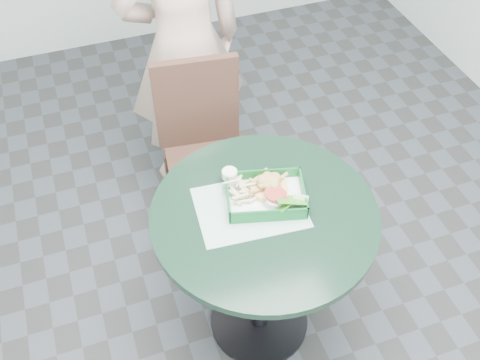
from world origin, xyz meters
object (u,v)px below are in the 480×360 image
object	(u,v)px
food_basket	(265,201)
sauce_ramekin	(225,185)
dining_chair	(204,143)
diner_person	(183,30)
cafe_table	(263,244)
crab_sandwich	(266,187)

from	to	relation	value
food_basket	sauce_ramekin	bearing A→B (deg)	141.42
dining_chair	diner_person	distance (m)	0.52
cafe_table	diner_person	bearing A→B (deg)	90.50
cafe_table	diner_person	size ratio (longest dim) A/B	0.45
cafe_table	sauce_ramekin	world-z (taller)	sauce_ramekin
diner_person	food_basket	world-z (taller)	diner_person
cafe_table	food_basket	xyz separation A→B (m)	(0.02, 0.05, 0.19)
diner_person	sauce_ramekin	world-z (taller)	diner_person
diner_person	food_basket	bearing A→B (deg)	86.71
diner_person	crab_sandwich	bearing A→B (deg)	87.78
food_basket	crab_sandwich	distance (m)	0.05
dining_chair	food_basket	bearing A→B (deg)	-77.64
cafe_table	crab_sandwich	xyz separation A→B (m)	(0.04, 0.09, 0.22)
cafe_table	crab_sandwich	bearing A→B (deg)	65.47
cafe_table	dining_chair	distance (m)	0.67
cafe_table	crab_sandwich	world-z (taller)	crab_sandwich
crab_sandwich	sauce_ramekin	bearing A→B (deg)	155.85
food_basket	diner_person	bearing A→B (deg)	91.91
sauce_ramekin	cafe_table	bearing A→B (deg)	-56.14
cafe_table	diner_person	world-z (taller)	diner_person
dining_chair	cafe_table	bearing A→B (deg)	-80.04
crab_sandwich	sauce_ramekin	distance (m)	0.15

